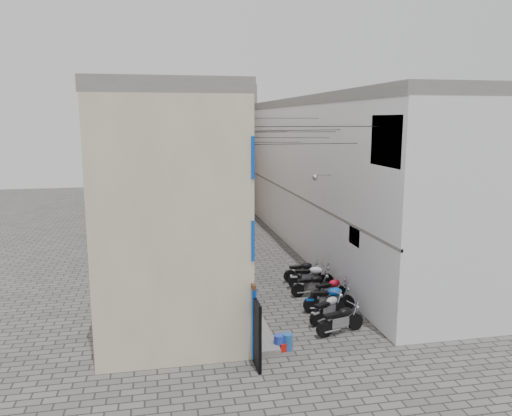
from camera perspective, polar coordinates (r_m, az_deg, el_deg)
ground at (r=17.64m, az=8.14°, el=-16.05°), size 90.00×90.00×0.00m
plinth at (r=29.11m, az=-4.30°, el=-5.11°), size 0.90×26.00×0.25m
building_left at (r=28.03m, az=-10.37°, el=3.28°), size 5.10×27.00×9.00m
building_right at (r=29.95m, az=9.12°, el=3.76°), size 5.94×26.00×9.00m
building_far_brick_left at (r=43.11m, az=-6.82°, el=6.38°), size 6.00×6.00×10.00m
building_far_brick_right at (r=45.83m, az=-0.73°, el=5.42°), size 5.00×6.00×8.00m
building_far_concrete at (r=49.24m, az=-5.07°, el=7.45°), size 8.00×5.00×11.00m
far_shopfront at (r=40.98m, az=-3.60°, el=0.89°), size 2.00×0.30×2.40m
overhead_wires at (r=23.19m, az=2.23°, el=8.56°), size 5.80×13.02×1.32m
motorcycle_a at (r=18.89m, az=9.61°, el=-12.33°), size 2.12×1.16×1.17m
motorcycle_b at (r=19.89m, az=8.25°, el=-11.15°), size 2.03×1.53×1.15m
motorcycle_c at (r=20.77m, az=8.35°, el=-10.07°), size 2.17×0.76×1.24m
motorcycle_d at (r=21.94m, az=8.51°, el=-9.09°), size 2.09×1.15×1.16m
motorcycle_e at (r=22.53m, az=6.39°, el=-8.59°), size 1.94×0.73×1.10m
motorcycle_f at (r=23.49m, az=6.29°, el=-7.62°), size 2.20×0.90×1.24m
motorcycle_g at (r=24.42m, az=5.35°, el=-7.07°), size 1.97×0.76×1.11m
person_a at (r=17.74m, az=-0.51°, el=-11.84°), size 0.54×0.71×1.74m
person_b at (r=21.36m, az=-0.70°, el=-8.35°), size 0.89×0.91×1.47m
water_jug_near at (r=17.61m, az=3.61°, el=-15.01°), size 0.41×0.41×0.56m
water_jug_far at (r=17.54m, az=2.65°, el=-15.13°), size 0.45×0.45×0.54m
red_crate at (r=17.64m, az=3.27°, el=-15.45°), size 0.52×0.44×0.28m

